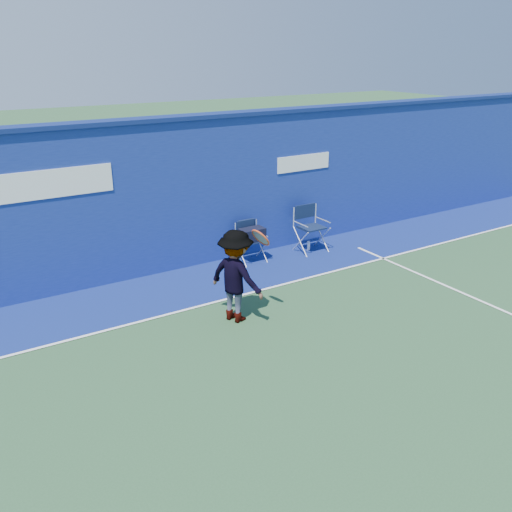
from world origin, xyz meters
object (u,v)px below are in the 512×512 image
water_bottle (309,246)px  tennis_player (236,276)px  directors_chair_left (251,245)px  directors_chair_right (311,237)px

water_bottle → tennis_player: bearing=-146.1°
directors_chair_left → water_bottle: 1.50m
directors_chair_left → water_bottle: (1.47, -0.08, -0.27)m
water_bottle → tennis_player: 3.74m
water_bottle → tennis_player: size_ratio=0.13×
water_bottle → directors_chair_left: bearing=177.1°
directors_chair_left → tennis_player: (-1.58, -2.12, 0.42)m
directors_chair_right → water_bottle: size_ratio=4.82×
directors_chair_right → water_bottle: bearing=103.1°
directors_chair_right → water_bottle: 0.22m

